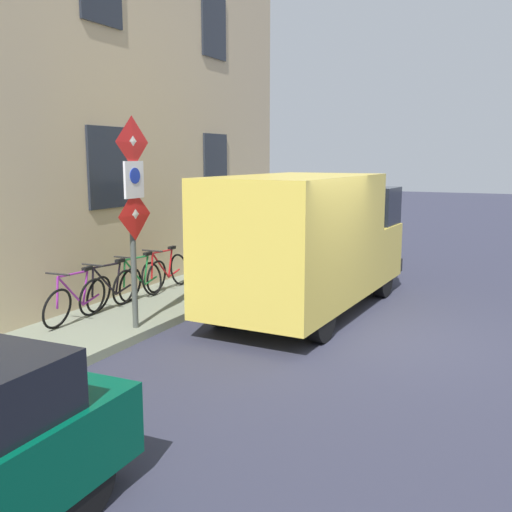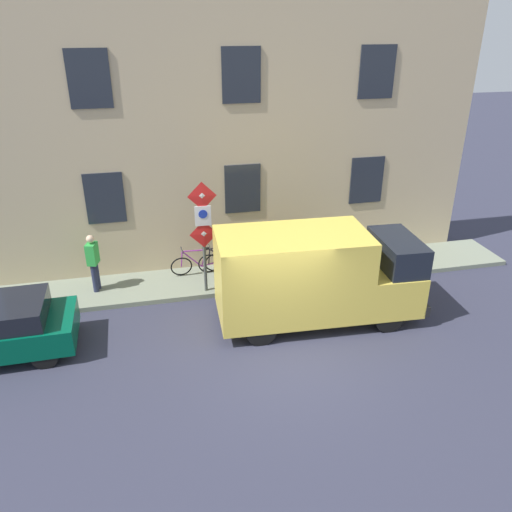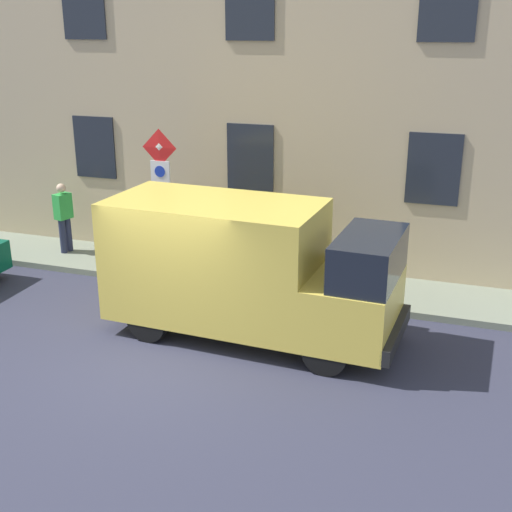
% 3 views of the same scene
% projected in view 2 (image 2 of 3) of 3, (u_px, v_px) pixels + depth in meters
% --- Properties ---
extents(ground_plane, '(80.00, 80.00, 0.00)m').
position_uv_depth(ground_plane, '(284.00, 355.00, 12.19)').
color(ground_plane, '#313244').
extents(sidewalk_slab, '(1.87, 16.71, 0.14)m').
position_uv_depth(sidewalk_slab, '(249.00, 277.00, 15.71)').
color(sidewalk_slab, gray).
rests_on(sidewalk_slab, ground_plane).
extents(building_facade, '(0.75, 14.71, 8.17)m').
position_uv_depth(building_facade, '(240.00, 138.00, 15.12)').
color(building_facade, '#C6AE88').
rests_on(building_facade, ground_plane).
extents(sign_post_stacked, '(0.15, 0.56, 3.16)m').
position_uv_depth(sign_post_stacked, '(203.00, 225.00, 13.87)').
color(sign_post_stacked, '#474C47').
rests_on(sign_post_stacked, sidewalk_slab).
extents(delivery_van, '(2.25, 5.42, 2.50)m').
position_uv_depth(delivery_van, '(314.00, 275.00, 13.08)').
color(delivery_van, '#EACB4C').
rests_on(delivery_van, ground_plane).
extents(bicycle_red, '(0.46, 1.72, 0.89)m').
position_uv_depth(bicycle_red, '(278.00, 255.00, 16.06)').
color(bicycle_red, black).
rests_on(bicycle_red, sidewalk_slab).
extents(bicycle_green, '(0.46, 1.71, 0.89)m').
position_uv_depth(bicycle_green, '(252.00, 258.00, 15.89)').
color(bicycle_green, black).
rests_on(bicycle_green, sidewalk_slab).
extents(bicycle_black, '(0.46, 1.71, 0.89)m').
position_uv_depth(bicycle_black, '(225.00, 261.00, 15.72)').
color(bicycle_black, black).
rests_on(bicycle_black, sidewalk_slab).
extents(bicycle_purple, '(0.46, 1.72, 0.89)m').
position_uv_depth(bicycle_purple, '(198.00, 263.00, 15.55)').
color(bicycle_purple, black).
rests_on(bicycle_purple, sidewalk_slab).
extents(pedestrian, '(0.45, 0.35, 1.72)m').
position_uv_depth(pedestrian, '(93.00, 261.00, 14.42)').
color(pedestrian, '#262B47').
rests_on(pedestrian, sidewalk_slab).
extents(litter_bin, '(0.44, 0.44, 0.90)m').
position_uv_depth(litter_bin, '(300.00, 265.00, 15.25)').
color(litter_bin, '#2D5133').
rests_on(litter_bin, sidewalk_slab).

